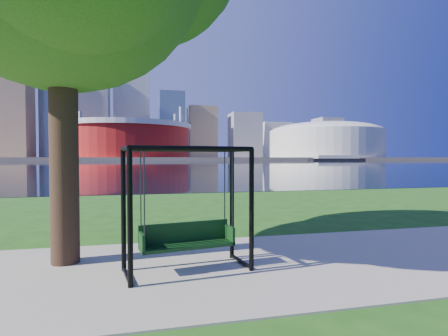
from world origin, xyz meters
name	(u,v)px	position (x,y,z in m)	size (l,w,h in m)	color
ground	(212,260)	(0.00, 0.00, 0.00)	(900.00, 900.00, 0.00)	#1E5114
path	(218,267)	(0.00, -0.50, 0.01)	(120.00, 4.00, 0.03)	#9E937F
river	(146,164)	(0.00, 102.00, 0.01)	(900.00, 180.00, 0.02)	black
far_bank	(143,158)	(0.00, 306.00, 1.00)	(900.00, 228.00, 2.00)	#937F60
stadium	(128,139)	(-10.00, 235.00, 14.23)	(83.00, 83.00, 32.00)	maroon
arena	(325,139)	(135.00, 235.00, 15.87)	(84.00, 84.00, 26.56)	beige
skyline	(138,120)	(-4.27, 319.39, 35.89)	(392.00, 66.00, 96.50)	gray
swing	(187,212)	(-0.53, -0.58, 1.01)	(2.15, 1.20, 2.09)	black
barge	(337,158)	(110.46, 178.50, 1.45)	(32.61, 11.00, 3.21)	black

